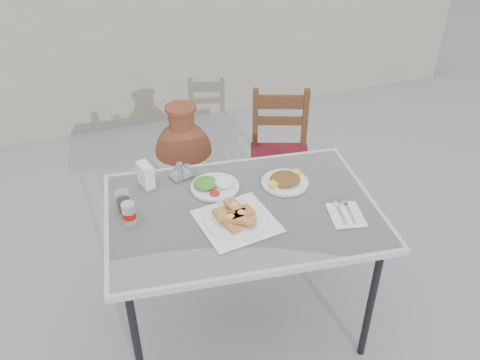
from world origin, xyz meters
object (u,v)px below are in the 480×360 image
object	(u,v)px
cola_glass	(123,202)
salad_chopped_plate	(285,180)
terracotta_urn	(184,156)
salad_rice_plate	(214,184)
cafe_table	(242,217)
soda_can	(129,214)
condiment_caddy	(181,172)
pide_plate	(237,216)
chair	(280,155)
napkin_holder	(146,175)

from	to	relation	value
cola_glass	salad_chopped_plate	bearing A→B (deg)	-4.33
salad_chopped_plate	terracotta_urn	xyz separation A→B (m)	(-0.25, 1.09, -0.44)
salad_rice_plate	cafe_table	bearing A→B (deg)	-69.43
cola_glass	terracotta_urn	bearing A→B (deg)	63.28
soda_can	terracotta_urn	distance (m)	1.33
salad_chopped_plate	cola_glass	bearing A→B (deg)	175.67
salad_chopped_plate	condiment_caddy	distance (m)	0.51
condiment_caddy	cafe_table	bearing A→B (deg)	-59.97
salad_rice_plate	cola_glass	world-z (taller)	cola_glass
cafe_table	condiment_caddy	xyz separation A→B (m)	(-0.20, 0.34, 0.08)
pide_plate	salad_chopped_plate	bearing A→B (deg)	31.58
cola_glass	chair	distance (m)	1.29
salad_rice_plate	soda_can	xyz separation A→B (m)	(-0.42, -0.13, 0.03)
soda_can	napkin_holder	distance (m)	0.29
cafe_table	chair	world-z (taller)	chair
pide_plate	salad_chopped_plate	xyz separation A→B (m)	(0.32, 0.19, -0.01)
cafe_table	soda_can	world-z (taller)	soda_can
pide_plate	salad_rice_plate	xyz separation A→B (m)	(-0.02, 0.27, -0.01)
napkin_holder	cafe_table	bearing A→B (deg)	-54.48
pide_plate	chair	size ratio (longest dim) A/B	0.42
cafe_table	salad_chopped_plate	world-z (taller)	salad_chopped_plate
cafe_table	cola_glass	world-z (taller)	cola_glass
condiment_caddy	salad_chopped_plate	bearing A→B (deg)	-26.40
salad_rice_plate	cola_glass	distance (m)	0.43
soda_can	chair	size ratio (longest dim) A/B	0.13
terracotta_urn	salad_chopped_plate	bearing A→B (deg)	-77.30
condiment_caddy	chair	xyz separation A→B (m)	(0.75, 0.48, -0.33)
soda_can	chair	distance (m)	1.34
pide_plate	napkin_holder	bearing A→B (deg)	127.75
salad_chopped_plate	soda_can	xyz separation A→B (m)	(-0.75, -0.05, 0.03)
pide_plate	terracotta_urn	xyz separation A→B (m)	(0.07, 1.28, -0.45)
soda_can	terracotta_urn	world-z (taller)	soda_can
napkin_holder	terracotta_urn	distance (m)	1.07
soda_can	napkin_holder	bearing A→B (deg)	64.66
cola_glass	chair	bearing A→B (deg)	31.32
cafe_table	salad_rice_plate	distance (m)	0.22
chair	condiment_caddy	bearing A→B (deg)	-126.98
condiment_caddy	terracotta_urn	distance (m)	0.99
napkin_holder	chair	distance (m)	1.11
pide_plate	soda_can	xyz separation A→B (m)	(-0.44, 0.14, 0.02)
cafe_table	terracotta_urn	distance (m)	1.26
cafe_table	terracotta_urn	xyz separation A→B (m)	(0.01, 1.20, -0.37)
cola_glass	terracotta_urn	world-z (taller)	cola_glass
soda_can	cafe_table	bearing A→B (deg)	-7.21
salad_rice_plate	chair	world-z (taller)	chair
pide_plate	terracotta_urn	size ratio (longest dim) A/B	0.51
condiment_caddy	cola_glass	bearing A→B (deg)	-151.34
cafe_table	pide_plate	distance (m)	0.13
pide_plate	cola_glass	xyz separation A→B (m)	(-0.45, 0.25, 0.01)
chair	cola_glass	bearing A→B (deg)	-128.03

